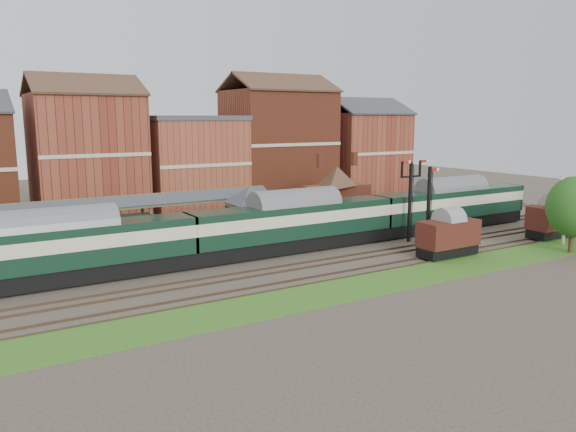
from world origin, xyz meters
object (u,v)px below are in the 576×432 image
goods_van_a (448,235)px  platform_railcar (55,238)px  semaphore_bracket (410,196)px  signal_box (250,215)px  dmu_train (295,222)px

goods_van_a → platform_railcar: bearing=153.0°
semaphore_bracket → goods_van_a: (-1.47, -6.50, -2.65)m
signal_box → goods_van_a: size_ratio=1.05×
signal_box → semaphore_bracket: 16.16m
signal_box → goods_van_a: (13.57, -12.25, -1.20)m
dmu_train → platform_railcar: size_ratio=3.71×
semaphore_bracket → dmu_train: (-12.03, 2.50, -1.87)m
signal_box → semaphore_bracket: bearing=-20.9°
signal_box → dmu_train: size_ratio=0.10×
signal_box → platform_railcar: bearing=169.1°
semaphore_bracket → platform_railcar: 33.26m
dmu_train → platform_railcar: dmu_train is taller
goods_van_a → signal_box: bearing=137.9°
dmu_train → semaphore_bracket: bearing=-11.7°
dmu_train → platform_railcar: (-19.90, 6.50, -0.50)m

